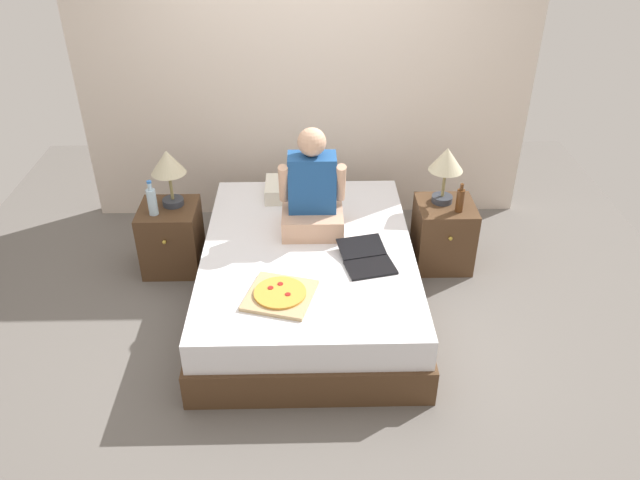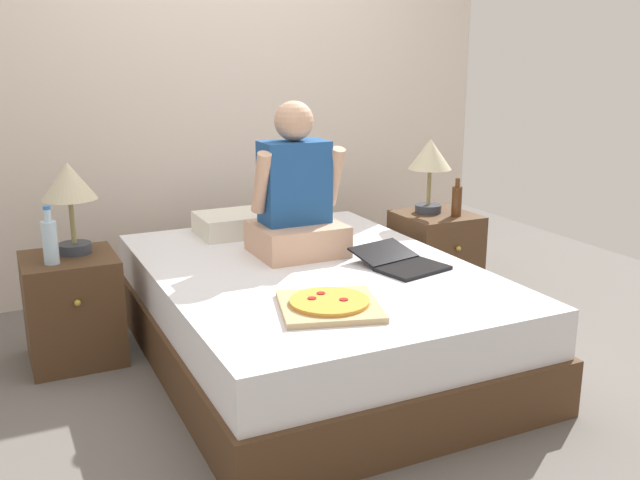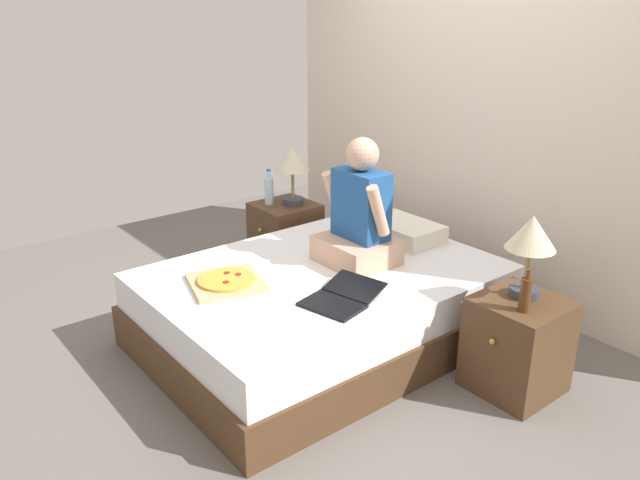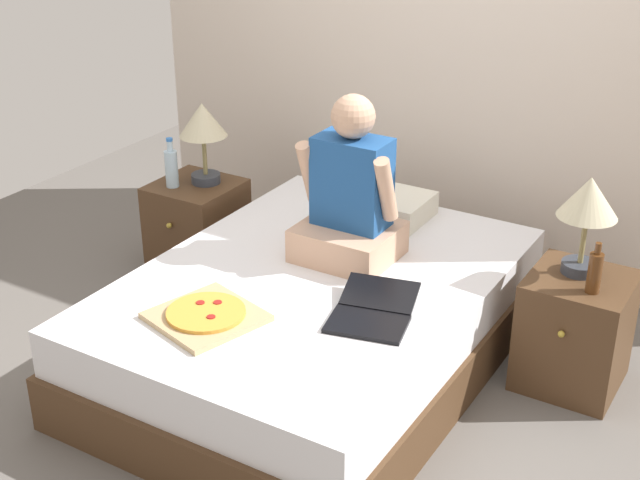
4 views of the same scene
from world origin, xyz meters
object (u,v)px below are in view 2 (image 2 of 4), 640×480
object	(u,v)px
nightstand_left	(73,308)
lamp_on_left_nightstand	(69,188)
pizza_box	(329,305)
beer_bottle	(457,200)
person_seated	(296,199)
nightstand_right	(435,256)
laptop	(403,263)
lamp_on_right_nightstand	(430,160)
water_bottle	(50,241)
bed	(311,313)

from	to	relation	value
nightstand_left	lamp_on_left_nightstand	world-z (taller)	lamp_on_left_nightstand
lamp_on_left_nightstand	pizza_box	world-z (taller)	lamp_on_left_nightstand
beer_bottle	person_seated	distance (m)	1.12
lamp_on_left_nightstand	person_seated	distance (m)	1.10
nightstand_right	laptop	size ratio (longest dim) A/B	1.12
nightstand_left	lamp_on_right_nightstand	distance (m)	2.19
lamp_on_left_nightstand	lamp_on_right_nightstand	distance (m)	2.07
water_bottle	beer_bottle	bearing A→B (deg)	-0.25
bed	nightstand_right	world-z (taller)	nightstand_right
beer_bottle	person_seated	bearing A→B (deg)	-173.32
lamp_on_right_nightstand	pizza_box	size ratio (longest dim) A/B	0.91
bed	pizza_box	size ratio (longest dim) A/B	4.22
pizza_box	water_bottle	bearing A→B (deg)	135.27
bed	lamp_on_left_nightstand	size ratio (longest dim) A/B	4.65
lamp_on_left_nightstand	laptop	size ratio (longest dim) A/B	0.95
lamp_on_right_nightstand	beer_bottle	distance (m)	0.29
lamp_on_right_nightstand	lamp_on_left_nightstand	bearing A→B (deg)	180.00
lamp_on_right_nightstand	beer_bottle	bearing A→B (deg)	-56.31
nightstand_right	person_seated	size ratio (longest dim) A/B	0.68
water_bottle	pizza_box	bearing A→B (deg)	-44.73
water_bottle	nightstand_left	bearing A→B (deg)	48.35
bed	laptop	bearing A→B (deg)	-26.93
nightstand_right	water_bottle	bearing A→B (deg)	-177.68
nightstand_left	laptop	distance (m)	1.64
lamp_on_right_nightstand	water_bottle	bearing A→B (deg)	-176.34
water_bottle	laptop	size ratio (longest dim) A/B	0.58
nightstand_left	lamp_on_left_nightstand	bearing A→B (deg)	51.37
nightstand_left	water_bottle	size ratio (longest dim) A/B	1.93
laptop	nightstand_left	bearing A→B (deg)	154.85
water_bottle	beer_bottle	xyz separation A→B (m)	(2.29, -0.01, -0.02)
nightstand_right	person_seated	xyz separation A→B (m)	(-1.04, -0.23, 0.50)
nightstand_left	water_bottle	xyz separation A→B (m)	(-0.08, -0.09, 0.38)
bed	water_bottle	bearing A→B (deg)	160.95
person_seated	water_bottle	bearing A→B (deg)	173.28
bed	laptop	size ratio (longest dim) A/B	4.40
beer_bottle	pizza_box	bearing A→B (deg)	-144.17
bed	nightstand_left	xyz separation A→B (m)	(-1.07, 0.49, 0.03)
nightstand_left	nightstand_right	world-z (taller)	same
nightstand_right	lamp_on_right_nightstand	size ratio (longest dim) A/B	1.18
bed	person_seated	size ratio (longest dim) A/B	2.68
laptop	pizza_box	world-z (taller)	laptop
nightstand_left	pizza_box	bearing A→B (deg)	-49.73
water_bottle	person_seated	xyz separation A→B (m)	(1.18, -0.14, 0.12)
pizza_box	laptop	bearing A→B (deg)	32.07
pizza_box	nightstand_right	bearing A→B (deg)	40.12
bed	person_seated	xyz separation A→B (m)	(0.03, 0.26, 0.53)
lamp_on_left_nightstand	bed	bearing A→B (deg)	-27.54
lamp_on_left_nightstand	lamp_on_right_nightstand	size ratio (longest dim) A/B	1.00
pizza_box	lamp_on_left_nightstand	bearing A→B (deg)	127.68
pizza_box	lamp_on_right_nightstand	bearing A→B (deg)	42.12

